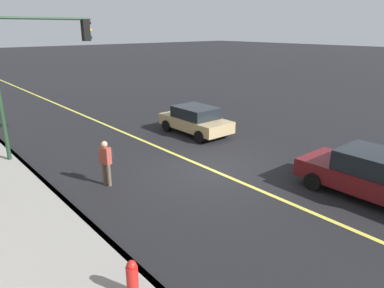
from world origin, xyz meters
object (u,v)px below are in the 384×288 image
object	(u,v)px
car_tan	(195,120)
traffic_light_mast	(35,59)
car_maroon	(375,175)
fire_hydrant	(132,281)
pedestrian_with_backpack	(106,160)

from	to	relation	value
car_tan	traffic_light_mast	size ratio (longest dim) A/B	0.67
traffic_light_mast	car_tan	bearing A→B (deg)	-104.38
car_maroon	fire_hydrant	size ratio (longest dim) A/B	4.93
car_maroon	traffic_light_mast	size ratio (longest dim) A/B	0.79
car_maroon	fire_hydrant	xyz separation A→B (m)	(1.08, 8.27, -0.32)
pedestrian_with_backpack	fire_hydrant	size ratio (longest dim) A/B	1.71
car_tan	pedestrian_with_backpack	world-z (taller)	pedestrian_with_backpack
car_tan	pedestrian_with_backpack	distance (m)	6.99
traffic_light_mast	car_maroon	bearing A→B (deg)	-149.07
pedestrian_with_backpack	traffic_light_mast	bearing A→B (deg)	6.25
car_tan	fire_hydrant	distance (m)	11.83
car_tan	pedestrian_with_backpack	xyz separation A→B (m)	(-2.74, 6.43, 0.19)
car_tan	fire_hydrant	world-z (taller)	car_tan
traffic_light_mast	pedestrian_with_backpack	bearing A→B (deg)	-173.75
car_maroon	fire_hydrant	world-z (taller)	car_maroon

